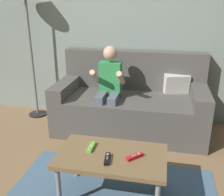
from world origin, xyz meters
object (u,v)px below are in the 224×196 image
object	(u,v)px
game_remote_black_far_corner	(107,159)
couch	(131,104)
person_seated_on_couch	(109,87)
coffee_table	(112,159)
game_remote_lime_center	(91,147)
game_remote_red_near_edge	(135,157)

from	to	relation	value
game_remote_black_far_corner	couch	bearing A→B (deg)	90.39
person_seated_on_couch	coffee_table	distance (m)	1.10
person_seated_on_couch	coffee_table	xyz separation A→B (m)	(0.25, -1.04, -0.23)
couch	game_remote_lime_center	distance (m)	1.20
person_seated_on_couch	coffee_table	world-z (taller)	person_seated_on_couch
game_remote_lime_center	game_remote_black_far_corner	bearing A→B (deg)	-39.33
couch	game_remote_black_far_corner	bearing A→B (deg)	-89.61
couch	coffee_table	size ratio (longest dim) A/B	2.11
game_remote_black_far_corner	person_seated_on_couch	bearing A→B (deg)	101.97
person_seated_on_couch	game_remote_lime_center	world-z (taller)	person_seated_on_couch
game_remote_red_near_edge	person_seated_on_couch	bearing A→B (deg)	112.19
couch	game_remote_red_near_edge	size ratio (longest dim) A/B	14.01
couch	game_remote_black_far_corner	size ratio (longest dim) A/B	12.17
person_seated_on_couch	game_remote_black_far_corner	bearing A→B (deg)	-78.03
person_seated_on_couch	game_remote_lime_center	xyz separation A→B (m)	(0.08, -1.00, -0.18)
couch	coffee_table	world-z (taller)	couch
coffee_table	game_remote_lime_center	world-z (taller)	game_remote_lime_center
couch	game_remote_lime_center	bearing A→B (deg)	-97.23
couch	game_remote_red_near_edge	world-z (taller)	couch
person_seated_on_couch	game_remote_black_far_corner	world-z (taller)	person_seated_on_couch
coffee_table	game_remote_black_far_corner	xyz separation A→B (m)	(-0.01, -0.08, 0.05)
person_seated_on_couch	couch	bearing A→B (deg)	39.52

